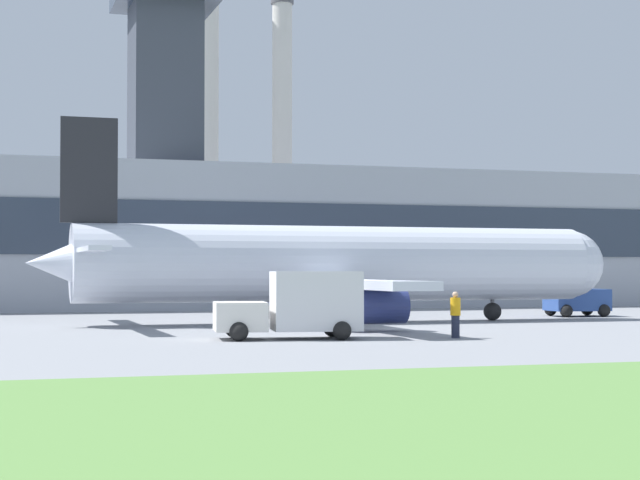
{
  "coord_description": "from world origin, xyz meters",
  "views": [
    {
      "loc": [
        -16.09,
        -43.14,
        2.54
      ],
      "look_at": [
        -0.65,
        5.97,
        4.0
      ],
      "focal_mm": 60.0,
      "sensor_mm": 36.0,
      "label": 1
    }
  ],
  "objects_px": {
    "airplane": "(331,265)",
    "baggage_truck": "(298,306)",
    "ground_crew_person": "(455,314)",
    "pushback_tug": "(577,300)"
  },
  "relations": [
    {
      "from": "airplane",
      "to": "pushback_tug",
      "type": "height_order",
      "value": "airplane"
    },
    {
      "from": "airplane",
      "to": "ground_crew_person",
      "type": "relative_size",
      "value": 16.66
    },
    {
      "from": "airplane",
      "to": "ground_crew_person",
      "type": "xyz_separation_m",
      "value": [
        0.9,
        -12.36,
        -1.91
      ]
    },
    {
      "from": "airplane",
      "to": "pushback_tug",
      "type": "relative_size",
      "value": 8.7
    },
    {
      "from": "airplane",
      "to": "baggage_truck",
      "type": "xyz_separation_m",
      "value": [
        -4.86,
        -11.04,
        -1.58
      ]
    },
    {
      "from": "airplane",
      "to": "baggage_truck",
      "type": "bearing_deg",
      "value": -113.77
    },
    {
      "from": "airplane",
      "to": "ground_crew_person",
      "type": "bearing_deg",
      "value": -85.84
    },
    {
      "from": "pushback_tug",
      "to": "baggage_truck",
      "type": "xyz_separation_m",
      "value": [
        -20.14,
        -14.03,
        0.32
      ]
    },
    {
      "from": "ground_crew_person",
      "to": "airplane",
      "type": "bearing_deg",
      "value": 94.16
    },
    {
      "from": "baggage_truck",
      "to": "pushback_tug",
      "type": "bearing_deg",
      "value": 34.86
    }
  ]
}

